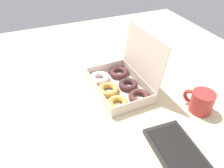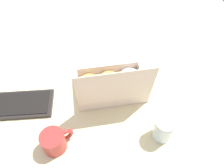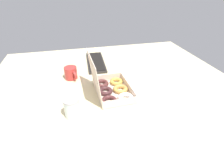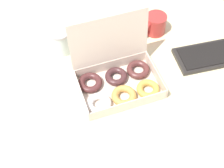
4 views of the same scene
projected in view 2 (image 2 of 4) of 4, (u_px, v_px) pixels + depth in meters
The scene contains 5 objects.
ground_plane at pixel (110, 85), 109.67cm from camera, with size 180.00×180.00×2.00cm, color beige.
donut_box at pixel (112, 86), 103.69cm from camera, with size 32.93×26.38×26.90cm.
keyboard at pixel (6, 105), 99.79cm from camera, with size 43.33×16.81×2.20cm.
coffee_mug at pixel (55, 141), 85.16cm from camera, with size 12.67×9.36×9.21cm.
glass_jar at pixel (163, 129), 87.27cm from camera, with size 8.47×8.47×11.59cm.
Camera 2 is at (7.65, 67.39, 85.20)cm, focal length 35.00 mm.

